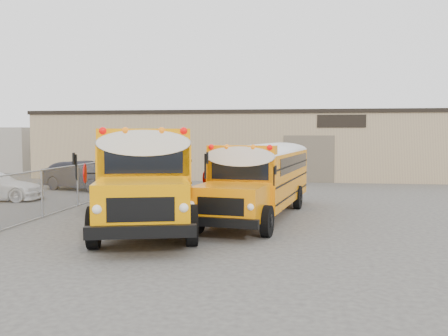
# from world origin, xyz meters

# --- Properties ---
(ground) EXTENTS (120.00, 120.00, 0.00)m
(ground) POSITION_xyz_m (0.00, 0.00, 0.00)
(ground) COLOR #413E3B
(ground) RESTS_ON ground
(warehouse) EXTENTS (30.20, 10.20, 4.67)m
(warehouse) POSITION_xyz_m (-0.00, 19.99, 2.37)
(warehouse) COLOR tan
(warehouse) RESTS_ON ground
(chainlink_fence) EXTENTS (0.07, 18.07, 1.81)m
(chainlink_fence) POSITION_xyz_m (-6.00, 3.00, 0.90)
(chainlink_fence) COLOR gray
(chainlink_fence) RESTS_ON ground
(school_bus_left) EXTENTS (5.70, 11.68, 3.32)m
(school_bus_left) POSITION_xyz_m (-3.96, 7.15, 1.92)
(school_bus_left) COLOR orange
(school_bus_left) RESTS_ON ground
(school_bus_right) EXTENTS (3.73, 9.74, 2.78)m
(school_bus_right) POSITION_xyz_m (2.83, 7.59, 1.61)
(school_bus_right) COLOR orange
(school_bus_right) RESTS_ON ground
(tarp_bundle) EXTENTS (1.32, 1.26, 1.57)m
(tarp_bundle) POSITION_xyz_m (-1.26, -2.24, 0.80)
(tarp_bundle) COLOR black
(tarp_bundle) RESTS_ON ground
(car_dark) EXTENTS (5.12, 3.28, 1.59)m
(car_dark) POSITION_xyz_m (-8.37, 8.78, 0.80)
(car_dark) COLOR black
(car_dark) RESTS_ON ground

